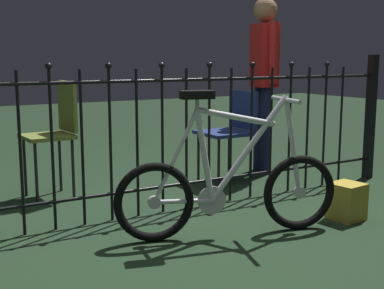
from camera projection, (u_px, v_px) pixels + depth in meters
ground_plane at (190, 237)px, 3.22m from camera, size 20.00×20.00×0.00m
iron_fence at (139, 136)px, 3.57m from camera, size 4.57×0.07×1.13m
bicycle at (229, 188)px, 3.21m from camera, size 1.39×0.53×0.91m
chair_olive at (57, 127)px, 4.09m from camera, size 0.39×0.39×0.92m
chair_navy at (232, 126)px, 4.60m from camera, size 0.42×0.42×0.81m
person_visitor at (264, 70)px, 4.92m from camera, size 0.25×0.46×1.66m
display_crate at (347, 201)px, 3.56m from camera, size 0.23×0.23×0.25m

